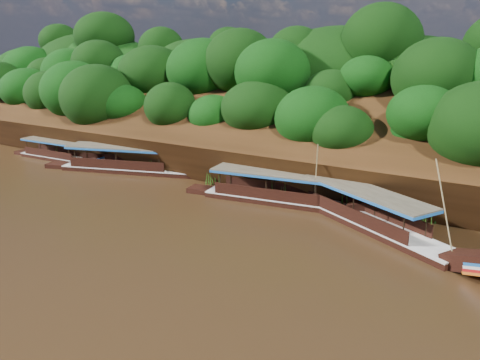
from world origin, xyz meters
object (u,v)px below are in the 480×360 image
at_px(boat_0, 381,225).
at_px(boat_2, 137,167).
at_px(boat_1, 288,197).
at_px(boat_3, 63,156).

xyz_separation_m(boat_0, boat_2, (-25.57, 2.97, -0.00)).
bearing_deg(boat_2, boat_0, -24.87).
height_order(boat_1, boat_3, boat_1).
bearing_deg(boat_3, boat_1, -3.42).
distance_m(boat_0, boat_2, 25.74).
relative_size(boat_0, boat_3, 1.23).
distance_m(boat_1, boat_2, 17.42).
distance_m(boat_0, boat_1, 8.44).
xyz_separation_m(boat_2, boat_3, (-10.83, -0.59, -0.10)).
bearing_deg(boat_1, boat_2, 169.10).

